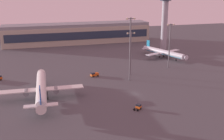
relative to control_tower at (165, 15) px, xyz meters
name	(u,v)px	position (x,y,z in m)	size (l,w,h in m)	color
ground_plane	(133,94)	(-55.08, -80.17, -25.20)	(416.00, 416.00, 0.00)	#4C4C51
terminal_building	(78,33)	(-56.67, 44.46, -17.10)	(120.05, 22.40, 16.40)	#B2AD99
control_tower	(165,15)	(0.00, 0.00, 0.00)	(8.00, 8.00, 43.95)	#A8A8B2
airplane_mid_apron	(41,89)	(-93.15, -73.76, -20.92)	(34.35, 44.13, 11.32)	silver
airplane_terminal_side	(164,52)	(-12.18, -24.32, -21.61)	(28.21, 35.84, 9.48)	silver
baggage_tractor	(94,74)	(-65.47, -51.15, -24.02)	(4.49, 2.91, 2.25)	#D85919
pushback_tug	(138,107)	(-59.08, -95.44, -24.13)	(3.54, 3.29, 2.05)	#D85919
apron_light_east	(170,43)	(-20.81, -47.13, -10.75)	(4.80, 0.90, 25.24)	slate
apron_light_central	(130,46)	(-49.99, -61.73, -7.89)	(4.80, 0.90, 30.80)	slate
apron_light_west	(131,50)	(-46.41, -53.02, -12.14)	(4.80, 0.90, 22.54)	slate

